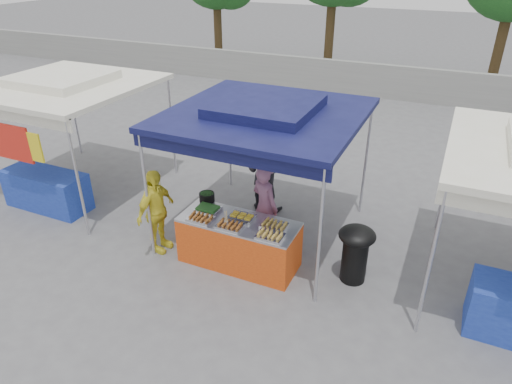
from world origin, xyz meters
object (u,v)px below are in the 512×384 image
at_px(wok_burner, 356,249).
at_px(vendor_woman, 265,206).
at_px(helper_man, 265,172).
at_px(vendor_table, 239,242).
at_px(cooking_pot, 207,197).
at_px(customer_person, 156,212).

xyz_separation_m(wok_burner, vendor_woman, (-1.72, 0.33, 0.21)).
bearing_deg(helper_man, wok_burner, 147.31).
distance_m(vendor_table, wok_burner, 1.94).
relative_size(vendor_table, wok_burner, 2.01).
bearing_deg(vendor_table, wok_burner, 11.20).
distance_m(cooking_pot, wok_burner, 2.72).
bearing_deg(vendor_table, cooking_pot, 155.44).
bearing_deg(helper_man, vendor_woman, 115.57).
relative_size(vendor_table, helper_man, 1.20).
relative_size(vendor_woman, helper_man, 0.96).
bearing_deg(cooking_pot, helper_man, 74.48).
distance_m(vendor_woman, customer_person, 1.90).
height_order(vendor_table, cooking_pot, cooking_pot).
xyz_separation_m(cooking_pot, vendor_woman, (0.98, 0.33, -0.13)).
height_order(vendor_woman, customer_person, vendor_woman).
relative_size(wok_burner, customer_person, 0.64).
relative_size(wok_burner, vendor_woman, 0.62).
bearing_deg(vendor_woman, wok_burner, -166.24).
xyz_separation_m(vendor_table, wok_burner, (1.89, 0.37, 0.16)).
xyz_separation_m(wok_burner, customer_person, (-3.38, -0.60, 0.19)).
height_order(cooking_pot, vendor_woman, vendor_woman).
relative_size(vendor_table, vendor_woman, 1.25).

